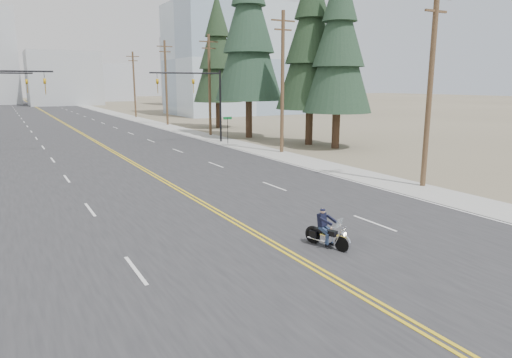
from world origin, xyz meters
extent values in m
plane|color=#776D56|center=(0.00, 0.00, 0.00)|extent=(400.00, 400.00, 0.00)
cube|color=#303033|center=(0.00, 70.00, 0.01)|extent=(20.00, 200.00, 0.01)
cube|color=#A5A5A0|center=(11.50, 70.00, 0.01)|extent=(3.00, 200.00, 0.01)
cylinder|color=black|center=(-7.50, 32.00, 6.70)|extent=(7.00, 0.14, 0.14)
imported|color=#BF8C0C|center=(-4.70, 32.00, 6.05)|extent=(0.21, 0.26, 1.30)
cylinder|color=black|center=(11.00, 32.00, 3.50)|extent=(0.20, 0.20, 7.00)
cylinder|color=black|center=(7.50, 32.00, 6.70)|extent=(7.00, 0.14, 0.14)
imported|color=#BF8C0C|center=(8.20, 32.00, 6.05)|extent=(0.21, 0.26, 1.30)
imported|color=#BF8C0C|center=(4.70, 32.00, 6.05)|extent=(0.21, 0.26, 1.30)
imported|color=#BF8C0C|center=(-5.60, 40.00, 6.05)|extent=(0.21, 0.26, 1.30)
cylinder|color=black|center=(10.80, 30.00, 1.30)|extent=(0.06, 0.06, 2.60)
cube|color=#0C5926|center=(10.80, 30.00, 2.50)|extent=(0.90, 0.03, 0.25)
cylinder|color=brown|center=(12.50, 8.00, 5.50)|extent=(0.30, 0.30, 11.00)
cube|color=brown|center=(12.50, 8.00, 9.50)|extent=(1.60, 0.12, 0.12)
cylinder|color=brown|center=(12.50, 23.00, 5.75)|extent=(0.30, 0.30, 11.50)
cube|color=brown|center=(12.50, 23.00, 10.70)|extent=(2.20, 0.12, 0.12)
cube|color=brown|center=(12.50, 23.00, 10.00)|extent=(1.60, 0.12, 0.12)
cylinder|color=brown|center=(12.50, 38.00, 5.50)|extent=(0.30, 0.30, 11.00)
cube|color=brown|center=(12.50, 38.00, 10.20)|extent=(2.20, 0.12, 0.12)
cube|color=brown|center=(12.50, 38.00, 9.50)|extent=(1.60, 0.12, 0.12)
cylinder|color=brown|center=(12.50, 53.00, 5.75)|extent=(0.30, 0.30, 11.50)
cube|color=brown|center=(12.50, 53.00, 10.70)|extent=(2.20, 0.12, 0.12)
cube|color=brown|center=(12.50, 53.00, 10.00)|extent=(1.60, 0.12, 0.12)
cylinder|color=brown|center=(12.50, 70.00, 5.50)|extent=(0.30, 0.30, 11.00)
cube|color=brown|center=(12.50, 70.00, 10.20)|extent=(2.20, 0.12, 0.12)
cube|color=brown|center=(12.50, 70.00, 9.50)|extent=(1.60, 0.12, 0.12)
cube|color=#9EB5CC|center=(32.00, 70.00, 10.00)|extent=(24.00, 16.00, 20.00)
cube|color=#ADB2B7|center=(8.00, 125.00, 7.00)|extent=(18.00, 14.00, 14.00)
cube|color=#B7BCC6|center=(40.00, 110.00, 9.00)|extent=(16.00, 12.00, 18.00)
cube|color=#B7BCC6|center=(25.00, 150.00, 6.00)|extent=(14.00, 14.00, 12.00)
cylinder|color=#382619|center=(18.08, 22.74, 1.61)|extent=(0.63, 0.63, 3.22)
cone|color=#18301E|center=(18.08, 22.74, 8.05)|extent=(6.08, 6.08, 9.66)
cone|color=#18301E|center=(18.08, 22.74, 10.78)|extent=(4.56, 4.56, 7.24)
cylinder|color=#382619|center=(17.50, 26.03, 1.69)|extent=(0.74, 0.74, 3.39)
cone|color=black|center=(17.50, 26.03, 8.47)|extent=(6.35, 6.35, 10.16)
cone|color=black|center=(17.50, 26.03, 11.35)|extent=(4.76, 4.76, 7.62)
cylinder|color=#382619|center=(15.23, 33.89, 1.99)|extent=(0.70, 0.70, 3.98)
cone|color=#1A3422|center=(15.23, 33.89, 9.96)|extent=(7.17, 7.17, 11.95)
cone|color=#1A3422|center=(15.23, 33.89, 13.35)|extent=(5.38, 5.38, 8.97)
cylinder|color=#382619|center=(16.98, 45.53, 1.70)|extent=(0.79, 0.79, 3.40)
cone|color=black|center=(16.98, 45.53, 8.49)|extent=(6.34, 6.34, 10.19)
cone|color=black|center=(16.98, 45.53, 11.38)|extent=(4.75, 4.75, 7.64)
cone|color=black|center=(16.98, 45.53, 14.26)|extent=(3.17, 3.17, 5.43)
camera|label=1|loc=(-8.25, -9.50, 5.75)|focal=32.00mm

